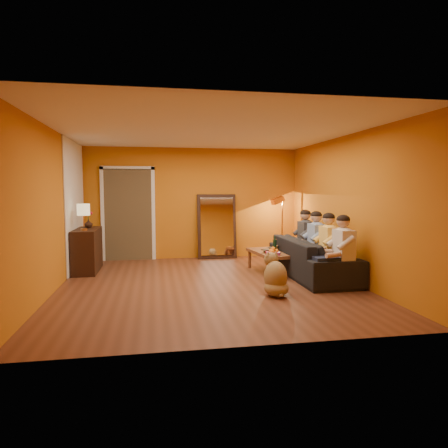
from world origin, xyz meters
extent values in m
cube|color=brown|center=(0.00, 0.00, 0.00)|extent=(5.00, 5.50, 0.00)
cube|color=white|center=(0.00, 0.00, 2.60)|extent=(5.00, 5.50, 0.00)
cube|color=#C06A16|center=(0.00, 2.75, 1.30)|extent=(5.00, 0.00, 2.60)
cube|color=#C06A16|center=(-2.50, 0.00, 1.30)|extent=(0.00, 5.50, 2.60)
cube|color=#C06A16|center=(2.50, 0.00, 1.30)|extent=(0.00, 5.50, 2.60)
cube|color=white|center=(-2.48, 1.75, 1.30)|extent=(0.02, 1.90, 2.58)
cube|color=#3F2D19|center=(-1.50, 2.83, 1.05)|extent=(1.06, 0.30, 2.10)
cube|color=white|center=(-2.07, 2.71, 1.05)|extent=(0.08, 0.06, 2.20)
cube|color=white|center=(-0.93, 2.71, 1.05)|extent=(0.08, 0.06, 2.20)
cube|color=white|center=(-1.50, 2.71, 2.12)|extent=(1.22, 0.06, 0.08)
cube|color=black|center=(0.55, 2.63, 0.76)|extent=(0.92, 0.27, 1.51)
cube|color=white|center=(0.55, 2.59, 0.76)|extent=(0.78, 0.21, 1.35)
cube|color=black|center=(-2.24, 1.55, 0.42)|extent=(0.44, 1.18, 0.85)
imported|color=black|center=(2.00, 0.33, 0.36)|extent=(2.43, 0.95, 0.71)
cylinder|color=black|center=(1.40, 0.74, 0.58)|extent=(0.07, 0.07, 0.31)
imported|color=#B27F3F|center=(1.47, 0.91, 0.47)|extent=(0.12, 0.12, 0.10)
imported|color=black|center=(1.53, 1.14, 0.43)|extent=(0.30, 0.20, 0.02)
imported|color=black|center=(1.17, 0.59, 0.43)|extent=(0.22, 0.28, 0.02)
imported|color=red|center=(1.18, 0.60, 0.45)|extent=(0.28, 0.32, 0.02)
imported|color=black|center=(1.17, 0.58, 0.48)|extent=(0.26, 0.26, 0.02)
imported|color=black|center=(-2.24, 1.80, 0.94)|extent=(0.16, 0.16, 0.17)
camera|label=1|loc=(-0.91, -6.68, 1.64)|focal=32.00mm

